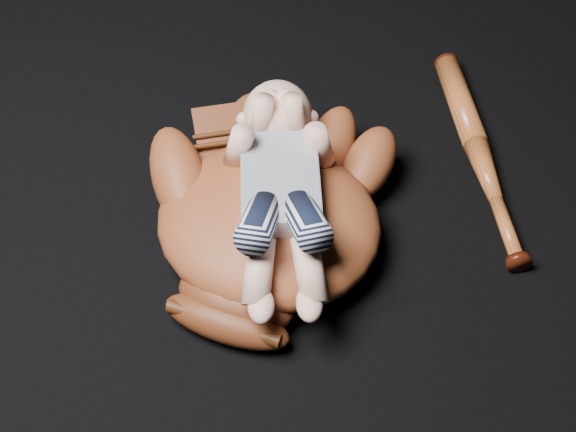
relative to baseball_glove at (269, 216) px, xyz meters
The scene contains 3 objects.
baseball_glove is the anchor object (origin of this frame).
newborn_baby 0.07m from the baseball_glove, 28.82° to the right, with size 0.19×0.41×0.16m, color #E4A993, non-canonical shape.
baseball_bat 0.39m from the baseball_glove, 25.23° to the left, with size 0.04×0.46×0.04m, color #9D491E, non-canonical shape.
Camera 1 is at (-0.11, -0.90, 1.10)m, focal length 55.00 mm.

